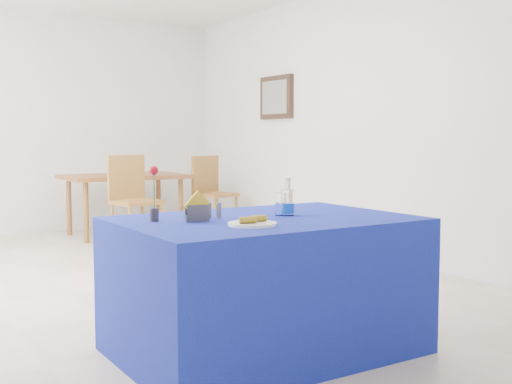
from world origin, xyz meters
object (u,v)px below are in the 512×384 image
plate (252,224)px  blue_table (265,285)px  water_bottle (288,203)px  oak_table (125,181)px  chair_bg_left (132,194)px  chair_bg_right (211,188)px

plate → blue_table: plate is taller
plate → water_bottle: 0.48m
water_bottle → oak_table: bearing=80.6°
plate → blue_table: 0.51m
water_bottle → oak_table: (0.76, 4.60, -0.15)m
water_bottle → chair_bg_left: size_ratio=0.21×
plate → chair_bg_right: chair_bg_right is taller
water_bottle → chair_bg_right: chair_bg_right is taller
plate → water_bottle: bearing=32.8°
blue_table → oak_table: blue_table is taller
chair_bg_left → chair_bg_right: (1.29, 0.54, -0.02)m
oak_table → blue_table: bearing=-101.4°
plate → blue_table: (0.23, 0.23, -0.39)m
blue_table → chair_bg_left: 3.82m
water_bottle → oak_table: size_ratio=0.15×
chair_bg_right → chair_bg_left: bearing=-171.6°
water_bottle → chair_bg_left: (0.51, 3.73, -0.24)m
plate → chair_bg_right: bearing=64.1°
plate → oak_table: bearing=76.5°
blue_table → chair_bg_left: chair_bg_left is taller
plate → chair_bg_left: bearing=77.1°
chair_bg_left → oak_table: bearing=65.0°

